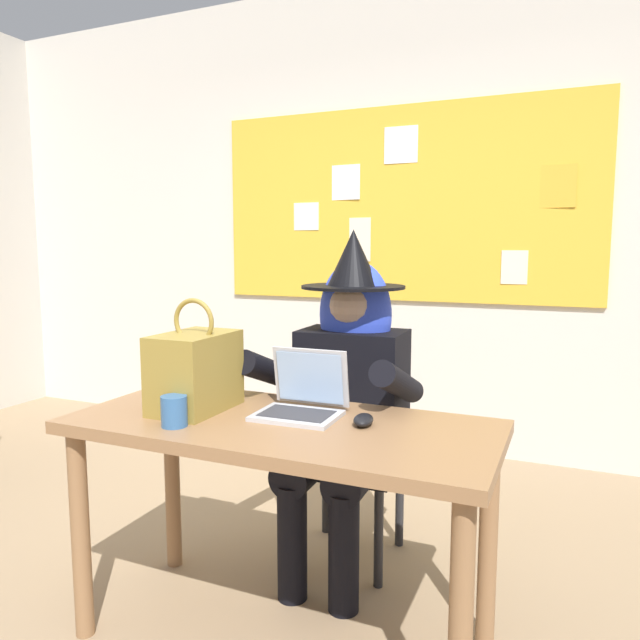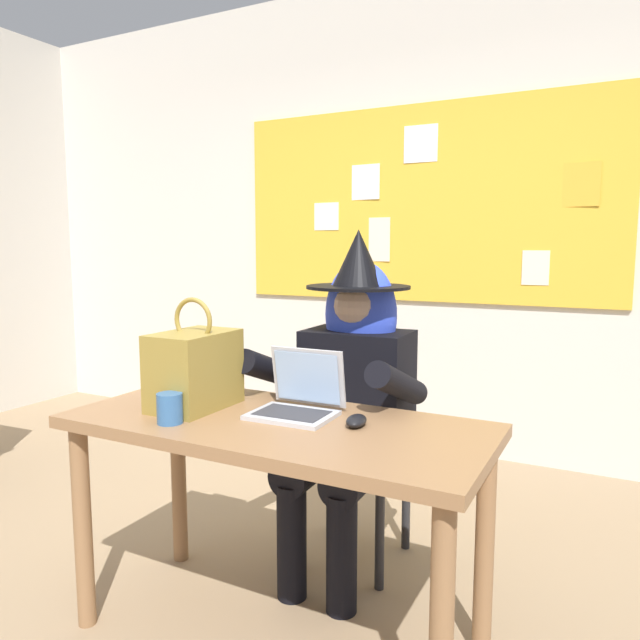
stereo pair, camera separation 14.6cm
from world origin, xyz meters
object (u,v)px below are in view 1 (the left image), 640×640
Objects in this scene: desk_main at (281,454)px; person_costumed at (348,380)px; coffee_mug at (174,411)px; computer_mouse at (363,420)px; handbag at (195,371)px; laptop at (302,400)px; chair_at_desk at (356,437)px.

desk_main is 0.56m from person_costumed.
computer_mouse is at bearing 24.35° from coffee_mug.
handbag reaches higher than desk_main.
laptop is 2.85× the size of coffee_mug.
handbag is (-0.35, -0.09, 0.09)m from laptop.
person_costumed is at bearing 87.75° from desk_main.
computer_mouse is at bearing -10.37° from laptop.
coffee_mug is at bearing -23.56° from person_costumed.
chair_at_desk is 0.30m from person_costumed.
computer_mouse is (0.23, -0.48, -0.00)m from person_costumed.
person_costumed is at bearing 57.57° from handbag.
desk_main is at bearing 33.65° from coffee_mug.
desk_main is 0.29m from computer_mouse.
laptop is 0.72× the size of handbag.
handbag is (-0.34, -0.66, 0.39)m from chair_at_desk.
handbag is at bearing -29.35° from chair_at_desk.
handbag is (-0.58, -0.06, 0.12)m from computer_mouse.
computer_mouse is at bearing 12.75° from desk_main.
person_costumed reaches higher than desk_main.
coffee_mug is at bearing -21.18° from chair_at_desk.
handbag is at bearing 105.22° from coffee_mug.
coffee_mug is (-0.29, -0.72, 0.03)m from person_costumed.
handbag is (-0.32, 0.00, 0.24)m from desk_main.
laptop is at bearing 161.17° from computer_mouse.
handbag is (-0.34, -0.54, 0.11)m from person_costumed.
handbag is at bearing 175.67° from computer_mouse.
desk_main is 3.59× the size of handbag.
coffee_mug is at bearing -74.78° from handbag.
laptop is (0.01, -0.45, 0.03)m from person_costumed.
computer_mouse is (0.24, -0.60, 0.27)m from chair_at_desk.
chair_at_desk reaches higher than computer_mouse.
person_costumed reaches higher than handbag.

